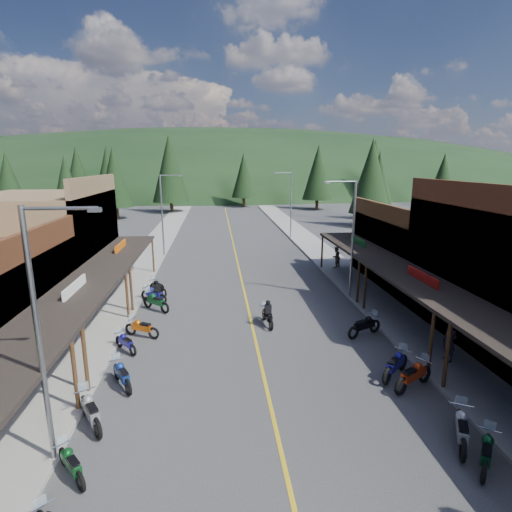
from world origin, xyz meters
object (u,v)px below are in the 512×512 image
object	(u,v)px
pine_7	(77,171)
bike_west_6	(90,410)
streetlight_3	(290,202)
pedestrian_east_b	(336,257)
bike_west_9	(142,327)
bike_west_10	(156,301)
bike_east_5	(462,427)
bike_east_7	(396,363)
pine_3	(244,175)
pine_5	(374,167)
shop_west_3	(45,245)
bike_east_4	(487,451)
bike_west_5	(71,462)
streetlight_1	(163,211)
pedestrian_east_a	(450,341)
pine_10	(114,177)
shop_east_3	(421,250)
pine_0	(8,177)
pine_9	(378,180)
bike_east_8	(365,325)
bike_west_7	(122,374)
pine_6	(443,175)
rider_on_bike	(268,315)
bike_west_12	(158,287)
bike_west_8	(125,342)
pine_8	(67,186)
streetlight_2	(351,234)
pine_4	(318,172)
bike_east_6	(414,374)
pine_1	(108,171)
pine_11	(371,176)
streetlight_0	(43,328)
bike_west_11	(154,293)

from	to	relation	value
pine_7	bike_west_6	xyz separation A→B (m)	(25.54, -80.33, -6.58)
streetlight_3	pedestrian_east_b	size ratio (longest dim) A/B	4.30
bike_west_9	bike_west_10	size ratio (longest dim) A/B	0.89
bike_east_5	bike_east_7	size ratio (longest dim) A/B	1.01
pine_3	bike_east_7	size ratio (longest dim) A/B	4.87
pine_5	shop_west_3	bearing A→B (deg)	-128.21
bike_east_4	bike_west_10	bearing A→B (deg)	167.84
bike_west_5	pine_7	bearing A→B (deg)	68.97
streetlight_1	pedestrian_east_a	bearing A→B (deg)	-56.27
pine_10	shop_east_3	bearing A→B (deg)	-50.63
streetlight_3	pine_0	world-z (taller)	pine_0
pine_9	bike_east_8	bearing A→B (deg)	-112.86
bike_west_7	bike_west_9	size ratio (longest dim) A/B	1.03
pine_6	rider_on_bike	xyz separation A→B (m)	(-45.11, -60.04, -5.85)
pine_10	bike_west_12	xyz separation A→B (m)	(11.93, -39.95, -6.18)
bike_west_10	bike_west_6	bearing A→B (deg)	-141.10
bike_west_8	streetlight_3	bearing A→B (deg)	24.37
pine_8	bike_west_9	bearing A→B (deg)	-66.57
pine_5	pine_7	size ratio (longest dim) A/B	1.12
pine_8	pedestrian_east_b	distance (m)	39.27
bike_west_6	bike_east_4	size ratio (longest dim) A/B	1.13
bike_west_10	bike_west_5	bearing A→B (deg)	-139.90
pine_5	bike_east_7	world-z (taller)	pine_5
bike_west_6	pine_8	bearing A→B (deg)	78.49
streetlight_3	pine_9	size ratio (longest dim) A/B	0.74
streetlight_2	bike_west_7	size ratio (longest dim) A/B	3.79
pine_4	bike_east_7	size ratio (longest dim) A/B	5.54
pine_0	bike_west_7	world-z (taller)	pine_0
pine_4	streetlight_3	bearing A→B (deg)	-110.22
pine_9	bike_west_8	bearing A→B (deg)	-124.95
streetlight_1	bike_east_6	world-z (taller)	streetlight_1
pine_3	bike_west_7	xyz separation A→B (m)	(-9.93, -67.85, -5.88)
pine_0	pine_1	size ratio (longest dim) A/B	0.88
pine_5	pedestrian_east_b	distance (m)	62.32
pine_0	bike_east_8	xyz separation A→B (m)	(45.87, -60.01, -5.84)
bike_east_6	bike_east_8	distance (m)	5.17
bike_east_8	pedestrian_east_b	distance (m)	13.86
pine_0	bike_west_9	bearing A→B (deg)	-60.02
bike_west_10	pine_11	bearing A→B (deg)	2.65
pine_7	pine_10	world-z (taller)	pine_7
streetlight_0	bike_west_5	distance (m)	4.05
bike_west_8	bike_east_7	bearing A→B (deg)	-57.10
pine_4	bike_west_12	xyz separation A→B (m)	(-24.07, -49.95, -6.63)
pine_0	bike_east_6	bearing A→B (deg)	-54.79
bike_west_11	pine_10	bearing A→B (deg)	51.51
bike_west_11	pedestrian_east_a	size ratio (longest dim) A/B	1.12
pine_10	bike_west_10	size ratio (longest dim) A/B	5.06
pine_4	pine_9	world-z (taller)	pine_4
bike_west_5	bike_west_7	bearing A→B (deg)	47.17
pine_1	bike_west_11	distance (m)	64.36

